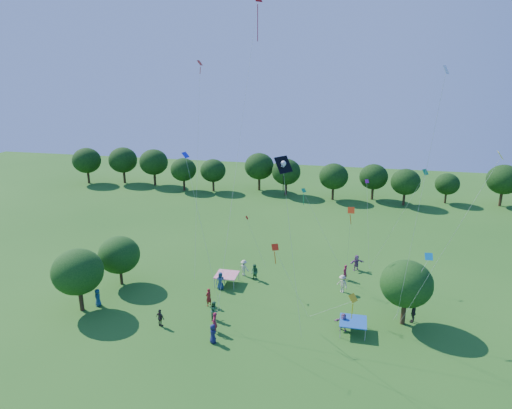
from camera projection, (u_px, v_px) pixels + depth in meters
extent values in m
cylinder|color=#422B19|center=(81.00, 301.00, 41.34)|extent=(0.39, 0.39, 1.91)
ellipsoid|color=#1B4614|center=(78.00, 272.00, 40.49)|extent=(4.53, 4.53, 4.08)
cylinder|color=#422B19|center=(121.00, 277.00, 46.32)|extent=(0.30, 0.30, 1.47)
ellipsoid|color=#1B4614|center=(119.00, 255.00, 45.59)|extent=(4.13, 4.13, 3.72)
cylinder|color=#422B19|center=(403.00, 314.00, 39.17)|extent=(0.40, 0.40, 1.95)
ellipsoid|color=#1B4614|center=(407.00, 284.00, 38.33)|extent=(4.39, 4.39, 3.96)
cylinder|color=#422B19|center=(89.00, 178.00, 85.39)|extent=(0.44, 0.44, 2.15)
ellipsoid|color=#15370F|center=(87.00, 160.00, 84.42)|extent=(5.17, 5.17, 4.65)
cylinder|color=#422B19|center=(124.00, 177.00, 85.60)|extent=(0.45, 0.45, 2.17)
ellipsoid|color=#15370F|center=(123.00, 160.00, 84.63)|extent=(5.22, 5.22, 4.70)
cylinder|color=#422B19|center=(155.00, 179.00, 84.01)|extent=(0.44, 0.44, 2.15)
ellipsoid|color=#15370F|center=(154.00, 162.00, 83.04)|extent=(5.17, 5.17, 4.65)
cylinder|color=#422B19|center=(184.00, 185.00, 80.58)|extent=(0.38, 0.38, 1.87)
ellipsoid|color=#15370F|center=(183.00, 170.00, 79.74)|extent=(4.48, 4.48, 4.03)
cylinder|color=#422B19|center=(213.00, 186.00, 80.10)|extent=(0.38, 0.38, 1.84)
ellipsoid|color=#15370F|center=(213.00, 171.00, 79.27)|extent=(4.42, 4.42, 3.98)
cylinder|color=#422B19|center=(259.00, 184.00, 80.72)|extent=(0.44, 0.44, 2.14)
ellipsoid|color=#15370F|center=(259.00, 166.00, 79.76)|extent=(5.14, 5.14, 4.63)
cylinder|color=#422B19|center=(286.00, 189.00, 77.68)|extent=(0.42, 0.42, 2.03)
ellipsoid|color=#15370F|center=(286.00, 172.00, 76.77)|extent=(4.86, 4.86, 4.37)
cylinder|color=#422B19|center=(333.00, 194.00, 75.03)|extent=(0.40, 0.40, 1.96)
ellipsoid|color=#15370F|center=(334.00, 176.00, 74.15)|extent=(4.71, 4.71, 4.24)
cylinder|color=#422B19|center=(372.00, 194.00, 75.17)|extent=(0.39, 0.39, 1.91)
ellipsoid|color=#15370F|center=(374.00, 177.00, 74.31)|extent=(4.59, 4.59, 4.13)
cylinder|color=#422B19|center=(404.00, 199.00, 72.17)|extent=(0.39, 0.39, 1.89)
ellipsoid|color=#15370F|center=(406.00, 182.00, 71.32)|extent=(4.54, 4.54, 4.08)
cylinder|color=#422B19|center=(445.00, 198.00, 73.23)|extent=(0.33, 0.33, 1.58)
ellipsoid|color=#15370F|center=(447.00, 184.00, 72.52)|extent=(3.80, 3.80, 3.42)
cylinder|color=#422B19|center=(501.00, 199.00, 71.71)|extent=(0.44, 0.44, 2.13)
ellipsoid|color=#15370F|center=(504.00, 179.00, 70.75)|extent=(5.12, 5.12, 4.61)
cube|color=#ED1B46|center=(227.00, 275.00, 46.21)|extent=(2.20, 2.20, 0.08)
cylinder|color=#999999|center=(214.00, 283.00, 45.62)|extent=(0.05, 0.05, 1.10)
cylinder|color=#999999|center=(234.00, 285.00, 45.22)|extent=(0.05, 0.05, 1.10)
cylinder|color=#999999|center=(220.00, 274.00, 47.49)|extent=(0.05, 0.05, 1.10)
cylinder|color=#999999|center=(239.00, 276.00, 47.09)|extent=(0.05, 0.05, 1.10)
cube|color=#194FA8|center=(353.00, 321.00, 37.85)|extent=(2.20, 2.20, 0.08)
cylinder|color=#999999|center=(340.00, 332.00, 37.27)|extent=(0.05, 0.05, 1.10)
cylinder|color=#999999|center=(365.00, 335.00, 36.86)|extent=(0.05, 0.05, 1.10)
cylinder|color=#999999|center=(341.00, 319.00, 39.14)|extent=(0.05, 0.05, 1.10)
cylinder|color=#999999|center=(365.00, 322.00, 38.73)|extent=(0.05, 0.05, 1.10)
imported|color=navy|center=(98.00, 298.00, 42.13)|extent=(0.82, 0.94, 1.68)
imported|color=maroon|center=(209.00, 297.00, 42.13)|extent=(0.69, 0.78, 1.75)
imported|color=#2A6239|center=(255.00, 272.00, 47.12)|extent=(0.98, 0.84, 1.75)
imported|color=beige|center=(244.00, 268.00, 48.16)|extent=(1.26, 0.91, 1.76)
imported|color=#362C2B|center=(160.00, 318.00, 38.85)|extent=(1.02, 0.75, 1.58)
imported|color=#8A5084|center=(356.00, 263.00, 49.41)|extent=(1.72, 1.29, 1.76)
imported|color=navy|center=(220.00, 281.00, 45.22)|extent=(1.01, 0.79, 1.81)
imported|color=maroon|center=(345.00, 272.00, 47.23)|extent=(0.65, 0.73, 1.65)
imported|color=#2A623C|center=(214.00, 310.00, 39.87)|extent=(0.58, 0.92, 1.74)
imported|color=beige|center=(342.00, 284.00, 44.62)|extent=(1.27, 1.15, 1.83)
imported|color=#3A362E|center=(413.00, 313.00, 39.43)|extent=(0.82, 1.15, 1.79)
imported|color=#8F537A|center=(343.00, 322.00, 38.24)|extent=(1.53, 0.76, 1.57)
imported|color=#1B1D4F|center=(213.00, 334.00, 36.53)|extent=(0.84, 0.90, 1.63)
imported|color=maroon|center=(215.00, 323.00, 37.91)|extent=(0.50, 0.72, 1.84)
cube|color=black|center=(283.00, 165.00, 32.61)|extent=(1.32, 1.44, 1.09)
cube|color=black|center=(283.00, 183.00, 33.08)|extent=(0.10, 0.27, 1.18)
sphere|color=white|center=(283.00, 163.00, 32.53)|extent=(0.40, 0.40, 0.40)
cylinder|color=white|center=(283.00, 167.00, 32.61)|extent=(0.28, 0.56, 0.35)
cylinder|color=white|center=(283.00, 167.00, 32.61)|extent=(0.28, 0.56, 0.35)
cylinder|color=beige|center=(293.00, 258.00, 33.99)|extent=(1.83, 1.07, 12.78)
cube|color=red|center=(258.00, 23.00, 38.88)|extent=(0.19, 0.64, 2.94)
cylinder|color=beige|center=(237.00, 159.00, 38.27)|extent=(1.65, 8.51, 25.20)
cube|color=#EF3D0E|center=(351.00, 210.00, 39.19)|extent=(0.60, 0.39, 0.48)
cube|color=#EF3D0E|center=(351.00, 219.00, 39.49)|extent=(0.18, 0.20, 0.94)
cylinder|color=beige|center=(348.00, 246.00, 42.39)|extent=(0.07, 4.20, 7.93)
cube|color=#FF2A0D|center=(275.00, 247.00, 36.78)|extent=(0.64, 0.54, 0.47)
cube|color=#FF2A0D|center=(275.00, 258.00, 37.11)|extent=(0.14, 0.27, 1.20)
cylinder|color=beige|center=(292.00, 283.00, 37.55)|extent=(2.83, 0.28, 5.83)
cube|color=yellow|center=(353.00, 298.00, 30.22)|extent=(0.67, 0.70, 0.42)
cube|color=yellow|center=(352.00, 311.00, 30.56)|extent=(0.09, 0.30, 1.30)
cylinder|color=beige|center=(328.00, 310.00, 34.17)|extent=(3.46, 5.96, 5.13)
cube|color=#1B9553|center=(304.00, 190.00, 45.57)|extent=(0.53, 0.54, 0.37)
cube|color=#1B9553|center=(303.00, 199.00, 45.89)|extent=(0.07, 0.29, 1.27)
cylinder|color=beige|center=(322.00, 230.00, 46.51)|extent=(4.04, 0.29, 7.91)
cube|color=#1725E9|center=(186.00, 155.00, 35.48)|extent=(0.52, 0.63, 0.40)
cylinder|color=beige|center=(204.00, 238.00, 37.23)|extent=(2.58, 0.04, 13.20)
cube|color=#AD1C9C|center=(367.00, 181.00, 46.12)|extent=(0.44, 0.39, 0.35)
cylinder|color=beige|center=(368.00, 226.00, 46.69)|extent=(0.84, 1.49, 8.67)
cube|color=white|center=(446.00, 70.00, 28.14)|extent=(0.51, 0.65, 0.52)
cylinder|color=beige|center=(417.00, 214.00, 32.92)|extent=(0.97, 3.68, 19.63)
cube|color=#0C7EC2|center=(429.00, 257.00, 36.46)|extent=(0.65, 0.46, 0.48)
cylinder|color=beige|center=(411.00, 290.00, 37.10)|extent=(2.33, 0.96, 5.21)
cube|color=red|center=(200.00, 63.00, 43.91)|extent=(0.43, 0.63, 0.49)
cube|color=red|center=(200.00, 70.00, 44.17)|extent=(0.14, 0.16, 0.64)
cylinder|color=beige|center=(197.00, 173.00, 44.25)|extent=(0.64, 5.67, 20.04)
cube|color=red|center=(247.00, 218.00, 44.56)|extent=(0.23, 0.38, 0.32)
cylinder|color=beige|center=(256.00, 244.00, 45.98)|extent=(1.61, 1.51, 5.67)
cube|color=gold|center=(500.00, 155.00, 27.09)|extent=(0.38, 0.57, 0.45)
cylinder|color=beige|center=(442.00, 253.00, 32.22)|extent=(3.98, 5.31, 14.80)
cube|color=#1B984A|center=(425.00, 172.00, 39.56)|extent=(0.63, 0.63, 0.45)
cylinder|color=beige|center=(395.00, 226.00, 43.29)|extent=(3.88, 3.54, 11.00)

